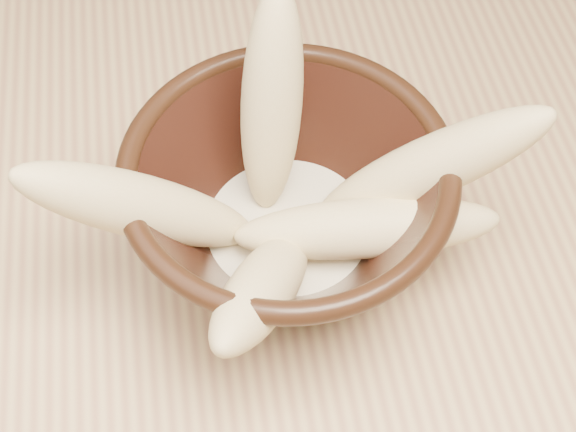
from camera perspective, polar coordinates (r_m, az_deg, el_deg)
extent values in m
cube|color=tan|center=(0.69, 14.65, -0.98)|extent=(1.20, 0.80, 0.04)
cylinder|color=black|center=(0.62, 0.00, -2.82)|extent=(0.10, 0.10, 0.01)
cylinder|color=black|center=(0.60, 0.00, -1.68)|extent=(0.10, 0.10, 0.01)
torus|color=black|center=(0.53, 0.00, 3.39)|extent=(0.23, 0.23, 0.02)
cylinder|color=beige|center=(0.59, 0.00, -1.09)|extent=(0.13, 0.13, 0.02)
ellipsoid|color=tan|center=(0.55, -1.18, 7.97)|extent=(0.07, 0.11, 0.18)
ellipsoid|color=tan|center=(0.53, -10.19, 0.63)|extent=(0.17, 0.06, 0.16)
ellipsoid|color=tan|center=(0.55, 9.91, 3.38)|extent=(0.17, 0.07, 0.15)
ellipsoid|color=tan|center=(0.55, 5.53, -0.86)|extent=(0.19, 0.07, 0.06)
ellipsoid|color=tan|center=(0.51, -1.81, -5.17)|extent=(0.11, 0.15, 0.12)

